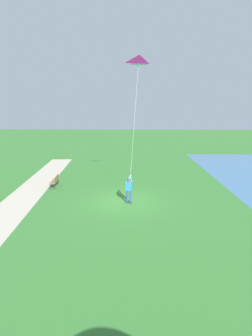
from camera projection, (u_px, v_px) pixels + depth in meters
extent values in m
plane|color=#33702D|center=(124.00, 201.00, 16.59)|extent=(120.00, 120.00, 0.00)
cube|color=#B7AD99|center=(9.00, 212.00, 14.82)|extent=(4.87, 32.09, 0.02)
cube|color=#232328|center=(127.00, 202.00, 16.34)|extent=(0.16, 0.26, 0.06)
cylinder|color=#2D4C8E|center=(127.00, 196.00, 16.22)|extent=(0.14, 0.14, 0.82)
cube|color=#232328|center=(131.00, 203.00, 16.28)|extent=(0.16, 0.26, 0.06)
cylinder|color=#2D4C8E|center=(131.00, 197.00, 16.16)|extent=(0.14, 0.14, 0.82)
cube|color=teal|center=(129.00, 186.00, 16.02)|extent=(0.44, 0.31, 0.60)
sphere|color=tan|center=(129.00, 180.00, 15.91)|extent=(0.22, 0.22, 0.22)
ellipsoid|color=#4C3319|center=(129.00, 179.00, 15.89)|extent=(0.27, 0.27, 0.13)
cylinder|color=teal|center=(128.00, 179.00, 16.15)|extent=(0.44, 0.47, 0.43)
cylinder|color=teal|center=(131.00, 179.00, 16.10)|extent=(0.23, 0.56, 0.43)
sphere|color=tan|center=(130.00, 176.00, 16.24)|extent=(0.10, 0.10, 0.10)
pyramid|color=#E02D9E|center=(139.00, 60.00, 16.15)|extent=(1.36, 0.86, 0.50)
cone|color=green|center=(138.00, 66.00, 16.47)|extent=(0.25, 0.25, 0.22)
cylinder|color=black|center=(138.00, 64.00, 16.44)|extent=(1.16, 0.34, 0.02)
cylinder|color=silver|center=(134.00, 121.00, 16.36)|extent=(0.51, 2.00, 7.14)
cube|color=olive|center=(54.00, 181.00, 19.65)|extent=(0.55, 1.53, 0.05)
cube|color=olive|center=(56.00, 178.00, 19.60)|extent=(0.16, 1.50, 0.40)
cube|color=#2D2D33|center=(50.00, 186.00, 19.04)|extent=(0.06, 0.06, 0.45)
cube|color=#2D2D33|center=(54.00, 186.00, 19.06)|extent=(0.06, 0.06, 0.45)
cube|color=#2D2D33|center=(54.00, 182.00, 20.34)|extent=(0.06, 0.06, 0.45)
cube|color=#2D2D33|center=(58.00, 181.00, 20.36)|extent=(0.06, 0.06, 0.45)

